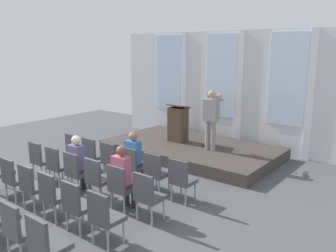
{
  "coord_description": "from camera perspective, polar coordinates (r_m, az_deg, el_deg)",
  "views": [
    {
      "loc": [
        5.69,
        -3.69,
        3.11
      ],
      "look_at": [
        0.22,
        3.26,
        1.16
      ],
      "focal_mm": 37.42,
      "sensor_mm": 36.0,
      "label": 1
    }
  ],
  "objects": [
    {
      "name": "lectern",
      "position": [
        10.7,
        1.63,
        0.4
      ],
      "size": [
        0.6,
        0.48,
        1.16
      ],
      "color": "#4C3828",
      "rests_on": "stage_platform"
    },
    {
      "name": "chair_r0_c0",
      "position": [
        9.57,
        -14.84,
        -3.59
      ],
      "size": [
        0.46,
        0.44,
        0.94
      ],
      "color": "#99999E",
      "rests_on": "ground"
    },
    {
      "name": "chair_r2_c2",
      "position": [
        7.39,
        -21.29,
        -8.85
      ],
      "size": [
        0.46,
        0.44,
        0.94
      ],
      "color": "#99999E",
      "rests_on": "ground"
    },
    {
      "name": "chair_r1_c0",
      "position": [
        9.02,
        -20.13,
        -4.93
      ],
      "size": [
        0.46,
        0.44,
        0.94
      ],
      "color": "#99999E",
      "rests_on": "ground"
    },
    {
      "name": "chair_r0_c2",
      "position": [
        8.55,
        -9.2,
        -5.26
      ],
      "size": [
        0.46,
        0.44,
        0.94
      ],
      "color": "#99999E",
      "rests_on": "ground"
    },
    {
      "name": "chair_r1_c1",
      "position": [
        8.46,
        -17.63,
        -5.89
      ],
      "size": [
        0.46,
        0.44,
        0.94
      ],
      "color": "#99999E",
      "rests_on": "ground"
    },
    {
      "name": "rear_partition",
      "position": [
        11.6,
        8.84,
        6.19
      ],
      "size": [
        8.08,
        0.14,
        3.67
      ],
      "color": "silver",
      "rests_on": "ground"
    },
    {
      "name": "chair_r0_c4",
      "position": [
        7.63,
        -2.07,
        -7.29
      ],
      "size": [
        0.46,
        0.44,
        0.94
      ],
      "color": "#99999E",
      "rests_on": "ground"
    },
    {
      "name": "chair_r2_c5",
      "position": [
        5.81,
        -10.42,
        -14.06
      ],
      "size": [
        0.46,
        0.44,
        0.94
      ],
      "color": "#99999E",
      "rests_on": "ground"
    },
    {
      "name": "chair_r0_c1",
      "position": [
        9.05,
        -12.18,
        -4.38
      ],
      "size": [
        0.46,
        0.44,
        0.94
      ],
      "color": "#99999E",
      "rests_on": "ground"
    },
    {
      "name": "audience_r0_c3",
      "position": [
        8.07,
        -5.46,
        -4.86
      ],
      "size": [
        0.36,
        0.39,
        1.29
      ],
      "color": "#2D2D33",
      "rests_on": "ground"
    },
    {
      "name": "chair_r1_c4",
      "position": [
        6.92,
        -7.73,
        -9.51
      ],
      "size": [
        0.46,
        0.44,
        0.94
      ],
      "color": "#99999E",
      "rests_on": "ground"
    },
    {
      "name": "speaker",
      "position": [
        9.78,
        7.04,
        1.68
      ],
      "size": [
        0.5,
        0.69,
        1.68
      ],
      "color": "gray",
      "rests_on": "stage_platform"
    },
    {
      "name": "ground_plane",
      "position": [
        7.46,
        -17.52,
        -12.79
      ],
      "size": [
        16.56,
        16.56,
        0.0
      ],
      "primitive_type": "plane",
      "color": "#4C4C51"
    },
    {
      "name": "chair_r2_c1",
      "position": [
        7.96,
        -23.86,
        -7.53
      ],
      "size": [
        0.46,
        0.44,
        0.94
      ],
      "color": "#99999E",
      "rests_on": "ground"
    },
    {
      "name": "chair_r1_c3",
      "position": [
        7.4,
        -11.5,
        -8.17
      ],
      "size": [
        0.46,
        0.44,
        0.94
      ],
      "color": "#99999E",
      "rests_on": "ground"
    },
    {
      "name": "audience_r1_c4",
      "position": [
        6.9,
        -7.29,
        -7.81
      ],
      "size": [
        0.36,
        0.39,
        1.32
      ],
      "color": "#2D2D33",
      "rests_on": "ground"
    },
    {
      "name": "mic_stand",
      "position": [
        10.27,
        6.42,
        -1.42
      ],
      "size": [
        0.28,
        0.28,
        1.55
      ],
      "color": "black",
      "rests_on": "stage_platform"
    },
    {
      "name": "chair_r3_c4",
      "position": [
        5.81,
        -23.14,
        -14.91
      ],
      "size": [
        0.46,
        0.44,
        0.94
      ],
      "color": "#99999E",
      "rests_on": "ground"
    },
    {
      "name": "chair_r2_c3",
      "position": [
        6.83,
        -18.26,
        -10.35
      ],
      "size": [
        0.46,
        0.44,
        0.94
      ],
      "color": "#99999E",
      "rests_on": "ground"
    },
    {
      "name": "chair_r1_c5",
      "position": [
        6.48,
        -3.38,
        -11.0
      ],
      "size": [
        0.46,
        0.44,
        0.94
      ],
      "color": "#99999E",
      "rests_on": "ground"
    },
    {
      "name": "stage_platform",
      "position": [
        10.53,
        3.78,
        -3.84
      ],
      "size": [
        5.0,
        2.82,
        0.33
      ],
      "primitive_type": "cube",
      "color": "#3F3833",
      "rests_on": "ground"
    },
    {
      "name": "chair_r2_c4",
      "position": [
        6.31,
        -14.68,
        -12.08
      ],
      "size": [
        0.46,
        0.44,
        0.94
      ],
      "color": "#99999E",
      "rests_on": "ground"
    },
    {
      "name": "chair_r3_c5",
      "position": [
        5.28,
        -19.32,
        -17.52
      ],
      "size": [
        0.46,
        0.44,
        0.94
      ],
      "color": "#99999E",
      "rests_on": "ground"
    },
    {
      "name": "chair_r0_c5",
      "position": [
        7.23,
        2.16,
        -8.43
      ],
      "size": [
        0.46,
        0.44,
        0.94
      ],
      "color": "#99999E",
      "rests_on": "ground"
    },
    {
      "name": "audience_r1_c2",
      "position": [
        7.91,
        -14.38,
        -5.53
      ],
      "size": [
        0.36,
        0.39,
        1.3
      ],
      "color": "#2D2D33",
      "rests_on": "ground"
    },
    {
      "name": "chair_r0_c3",
      "position": [
        8.07,
        -5.85,
        -6.23
      ],
      "size": [
        0.46,
        0.44,
        0.94
      ],
      "color": "#99999E",
      "rests_on": "ground"
    },
    {
      "name": "chair_r1_c2",
      "position": [
        7.92,
        -14.78,
        -6.96
      ],
      "size": [
        0.46,
        0.44,
        0.94
      ],
      "color": "#99999E",
      "rests_on": "ground"
    }
  ]
}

